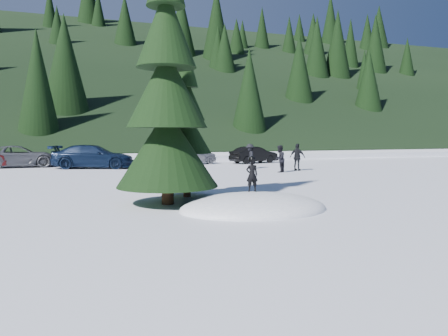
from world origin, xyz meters
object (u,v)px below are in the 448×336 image
object	(u,v)px
spruce_short	(187,137)
car_3	(93,157)
child_skier	(252,175)
adult_0	(280,159)
car_2	(19,156)
car_4	(189,154)
spruce_tall	(167,99)
adult_1	(297,157)
car_5	(254,155)
adult_2	(250,156)

from	to	relation	value
spruce_short	car_3	size ratio (longest dim) A/B	1.03
child_skier	adult_0	xyz separation A→B (m)	(6.28, 10.57, -0.19)
spruce_short	car_2	xyz separation A→B (m)	(-7.08, 17.11, -1.38)
car_3	car_4	xyz separation A→B (m)	(6.75, 1.32, -0.02)
child_skier	car_4	distance (m)	18.88
child_skier	adult_0	distance (m)	12.29
spruce_tall	adult_0	bearing A→B (deg)	46.87
spruce_short	car_2	bearing A→B (deg)	112.47
adult_1	car_5	xyz separation A→B (m)	(0.24, 7.18, -0.19)
child_skier	adult_2	size ratio (longest dim) A/B	0.63
spruce_tall	adult_0	xyz separation A→B (m)	(8.58, 9.16, -2.53)
spruce_short	adult_0	distance (m)	10.92
adult_0	adult_2	world-z (taller)	adult_2
adult_0	car_2	world-z (taller)	adult_0
spruce_tall	car_4	distance (m)	18.21
adult_2	child_skier	bearing A→B (deg)	-7.15
car_2	child_skier	bearing A→B (deg)	-161.55
adult_0	car_4	xyz separation A→B (m)	(-3.27, 8.07, -0.05)
child_skier	adult_2	xyz separation A→B (m)	(5.75, 13.71, -0.19)
car_5	adult_0	bearing A→B (deg)	151.61
adult_2	car_5	world-z (taller)	adult_2
spruce_short	spruce_tall	bearing A→B (deg)	-125.54
adult_2	car_2	bearing A→B (deg)	-98.15
spruce_tall	car_2	world-z (taller)	spruce_tall
spruce_short	car_3	world-z (taller)	spruce_short
adult_2	car_4	bearing A→B (deg)	-135.32
child_skier	car_2	bearing A→B (deg)	-60.75
car_3	car_4	size ratio (longest dim) A/B	1.21
spruce_tall	car_5	distance (m)	20.14
child_skier	car_2	size ratio (longest dim) A/B	0.19
adult_0	car_5	size ratio (longest dim) A/B	0.41
car_3	spruce_short	bearing A→B (deg)	-152.29
spruce_tall	adult_1	size ratio (longest dim) A/B	5.22
car_5	car_4	bearing A→B (deg)	72.52
car_2	car_5	world-z (taller)	car_2
adult_1	car_3	size ratio (longest dim) A/B	0.31
car_3	car_4	world-z (taller)	car_3
adult_2	car_5	size ratio (longest dim) A/B	0.41
car_4	car_3	bearing A→B (deg)	76.66
car_3	adult_1	bearing A→B (deg)	-99.36
car_2	car_5	xyz separation A→B (m)	(16.46, -1.47, -0.09)
adult_1	car_2	bearing A→B (deg)	24.55
adult_1	car_2	distance (m)	18.38
adult_0	car_5	xyz separation A→B (m)	(1.81, 7.89, -0.16)
car_2	car_3	xyz separation A→B (m)	(4.63, -2.62, 0.03)
car_4	spruce_short	bearing A→B (deg)	140.33
adult_0	car_4	world-z (taller)	adult_0
spruce_short	child_skier	xyz separation A→B (m)	(1.30, -2.81, -1.12)
child_skier	car_4	world-z (taller)	child_skier
spruce_short	car_3	xyz separation A→B (m)	(-2.44, 14.50, -1.34)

